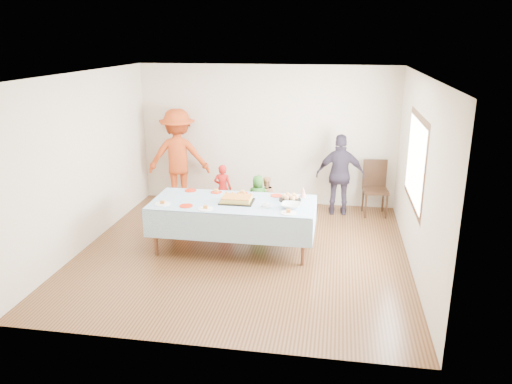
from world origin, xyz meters
TOP-DOWN VIEW (x-y plane):
  - ground at (0.00, 0.00)m, footprint 5.00×5.00m
  - room_walls at (0.05, 0.00)m, footprint 5.04×5.04m
  - party_table at (-0.17, 0.10)m, footprint 2.50×1.10m
  - birthday_cake at (-0.11, 0.09)m, footprint 0.51×0.39m
  - rolls_tray at (0.68, 0.30)m, footprint 0.34×0.34m
  - punch_bowl at (0.73, -0.05)m, footprint 0.29×0.29m
  - party_hat at (0.87, 0.50)m, footprint 0.10×0.10m
  - fork_pile at (0.38, -0.10)m, footprint 0.24×0.18m
  - plate_red_far_a at (-0.98, 0.53)m, footprint 0.19×0.19m
  - plate_red_far_b at (-0.54, 0.51)m, footprint 0.18×0.18m
  - plate_red_far_c at (-0.11, 0.52)m, footprint 0.17×0.17m
  - plate_red_far_d at (0.45, 0.49)m, footprint 0.19×0.19m
  - plate_red_near at (-0.82, -0.22)m, footprint 0.20×0.20m
  - plate_white_left at (-1.20, -0.20)m, footprint 0.23×0.23m
  - plate_white_mid at (-0.50, -0.30)m, footprint 0.22×0.22m
  - plate_white_right at (0.72, -0.28)m, footprint 0.23×0.23m
  - dining_chair at (2.09, 2.14)m, footprint 0.48×0.48m
  - toddler_left at (-0.73, 1.75)m, footprint 0.34×0.23m
  - toddler_mid at (-0.01, 1.49)m, footprint 0.41×0.27m
  - toddler_right at (0.11, 1.63)m, footprint 0.46×0.41m
  - adult_left at (-1.71, 2.20)m, footprint 1.30×0.88m
  - adult_right at (1.45, 2.00)m, footprint 0.90×0.41m

SIDE VIEW (x-z plane):
  - ground at x=0.00m, z-range 0.00..0.00m
  - toddler_right at x=0.11m, z-range 0.00..0.76m
  - toddler_mid at x=-0.01m, z-range 0.00..0.82m
  - toddler_left at x=-0.73m, z-range 0.00..0.93m
  - dining_chair at x=2.09m, z-range 0.06..1.07m
  - party_table at x=-0.17m, z-range 0.33..1.11m
  - adult_right at x=1.45m, z-range 0.00..1.51m
  - plate_red_far_a at x=-0.98m, z-range 0.78..0.79m
  - plate_red_far_b at x=-0.54m, z-range 0.78..0.79m
  - plate_red_far_c at x=-0.11m, z-range 0.78..0.79m
  - plate_red_far_d at x=0.45m, z-range 0.78..0.79m
  - plate_red_near at x=-0.82m, z-range 0.78..0.79m
  - plate_white_left at x=-1.20m, z-range 0.78..0.79m
  - plate_white_mid at x=-0.50m, z-range 0.78..0.79m
  - plate_white_right at x=0.72m, z-range 0.78..0.79m
  - fork_pile at x=0.38m, z-range 0.78..0.85m
  - punch_bowl at x=0.73m, z-range 0.78..0.85m
  - birthday_cake at x=-0.11m, z-range 0.78..0.87m
  - rolls_tray at x=0.68m, z-range 0.77..0.87m
  - party_hat at x=0.87m, z-range 0.78..0.96m
  - adult_left at x=-1.71m, z-range 0.00..1.87m
  - room_walls at x=0.05m, z-range 0.41..3.13m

